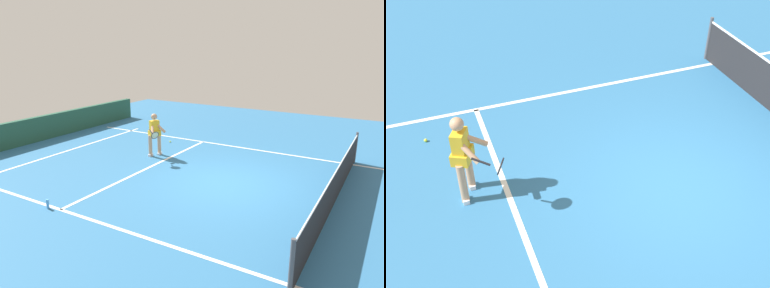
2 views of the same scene
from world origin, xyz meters
The scene contains 10 objects.
ground_plane centered at (0.00, 0.00, 0.00)m, with size 23.76×23.76×0.00m, color teal.
court_back_wall centered at (0.00, -8.84, 0.51)m, with size 12.33×0.24×1.01m, color #23513D.
baseline_marking centered at (0.00, -6.64, 0.00)m, with size 8.33×0.10×0.01m, color white.
service_line_marking centered at (0.00, -2.81, 0.00)m, with size 7.33×0.10×0.01m, color white.
sideline_left_marking centered at (-3.66, 0.00, 0.00)m, with size 0.10×16.28×0.01m, color white.
sideline_right_marking centered at (3.66, 0.00, 0.00)m, with size 0.10×16.28×0.01m, color white.
court_net centered at (0.00, 2.96, 0.50)m, with size 8.01×0.08×1.06m.
tennis_player centered at (-1.13, -3.40, 0.85)m, with size 1.05×0.82×1.55m.
tennis_ball_near centered at (-2.90, -3.93, 0.03)m, with size 0.07×0.07×0.07m, color #D1E533.
water_bottle centered at (3.77, -3.14, 0.12)m, with size 0.07×0.07×0.24m, color #4C9EE5.
Camera 1 is at (9.04, 4.11, 3.99)m, focal length 33.78 mm.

